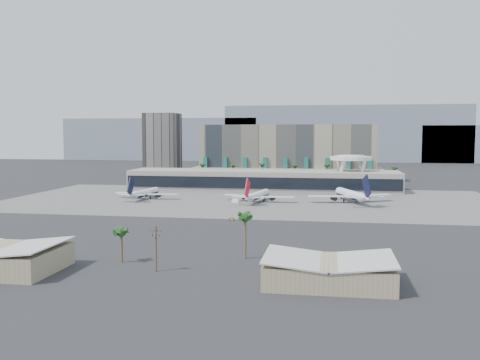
% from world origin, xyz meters
% --- Properties ---
extents(ground, '(900.00, 900.00, 0.00)m').
position_xyz_m(ground, '(0.00, 0.00, 0.00)').
color(ground, '#232326').
rests_on(ground, ground).
extents(apron_pad, '(260.00, 130.00, 0.06)m').
position_xyz_m(apron_pad, '(0.00, 55.00, 0.03)').
color(apron_pad, '#5B5B59').
rests_on(apron_pad, ground).
extents(mountain_ridge, '(680.00, 60.00, 70.00)m').
position_xyz_m(mountain_ridge, '(27.88, 470.00, 29.89)').
color(mountain_ridge, gray).
rests_on(mountain_ridge, ground).
extents(hotel, '(140.00, 30.00, 42.00)m').
position_xyz_m(hotel, '(10.00, 174.41, 16.81)').
color(hotel, tan).
rests_on(hotel, ground).
extents(office_tower, '(30.00, 30.00, 52.00)m').
position_xyz_m(office_tower, '(-95.00, 200.00, 22.94)').
color(office_tower, black).
rests_on(office_tower, ground).
extents(terminal, '(170.00, 32.50, 14.50)m').
position_xyz_m(terminal, '(0.00, 109.84, 6.52)').
color(terminal, '#A9A195').
rests_on(terminal, ground).
extents(saucer_structure, '(26.00, 26.00, 21.89)m').
position_xyz_m(saucer_structure, '(55.00, 116.00, 18.45)').
color(saucer_structure, white).
rests_on(saucer_structure, ground).
extents(palm_row, '(157.80, 2.80, 13.10)m').
position_xyz_m(palm_row, '(7.00, 145.00, 10.50)').
color(palm_row, brown).
rests_on(palm_row, ground).
extents(hangar_right, '(30.55, 20.60, 6.89)m').
position_xyz_m(hangar_right, '(42.00, -100.00, 2.95)').
color(hangar_right, tan).
rests_on(hangar_right, ground).
extents(utility_pole, '(3.20, 0.85, 12.00)m').
position_xyz_m(utility_pole, '(-2.00, -96.09, 7.14)').
color(utility_pole, '#4C3826').
rests_on(utility_pole, ground).
extents(airliner_left, '(36.81, 38.09, 13.17)m').
position_xyz_m(airliner_left, '(-57.21, 50.01, 3.32)').
color(airliner_left, white).
rests_on(airliner_left, ground).
extents(airliner_centre, '(38.25, 39.70, 13.81)m').
position_xyz_m(airliner_centre, '(5.16, 47.67, 3.48)').
color(airliner_centre, white).
rests_on(airliner_centre, ground).
extents(airliner_right, '(43.18, 44.64, 16.04)m').
position_xyz_m(airliner_right, '(52.99, 53.23, 4.05)').
color(airliner_right, white).
rests_on(airliner_right, ground).
extents(service_vehicle_a, '(5.41, 3.84, 2.40)m').
position_xyz_m(service_vehicle_a, '(-55.30, 51.82, 1.20)').
color(service_vehicle_a, white).
rests_on(service_vehicle_a, ground).
extents(service_vehicle_b, '(4.19, 3.15, 1.91)m').
position_xyz_m(service_vehicle_b, '(-5.57, 42.54, 0.96)').
color(service_vehicle_b, white).
rests_on(service_vehicle_b, ground).
extents(taxiway_sign, '(2.09, 0.83, 0.95)m').
position_xyz_m(taxiway_sign, '(2.56, -13.11, 0.47)').
color(taxiway_sign, black).
rests_on(taxiway_sign, ground).
extents(near_palm_a, '(6.00, 6.00, 10.01)m').
position_xyz_m(near_palm_a, '(-14.52, -88.27, 7.21)').
color(near_palm_a, brown).
rests_on(near_palm_a, ground).
extents(near_palm_b, '(6.00, 6.00, 13.36)m').
position_xyz_m(near_palm_b, '(18.47, -78.23, 10.50)').
color(near_palm_b, brown).
rests_on(near_palm_b, ground).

